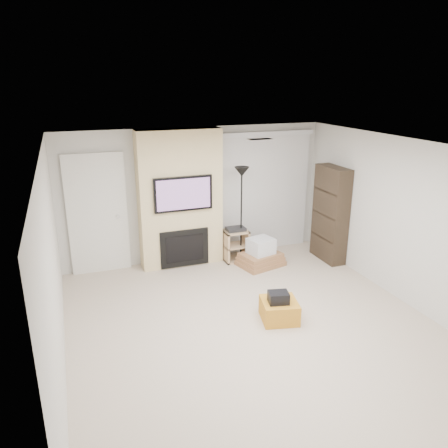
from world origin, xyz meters
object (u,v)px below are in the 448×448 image
object	(u,v)px
bookshelf	(330,214)
floor_lamp	(242,188)
ottoman	(279,310)
av_stand	(236,243)
box_stack	(261,255)

from	to	relation	value
bookshelf	floor_lamp	bearing A→B (deg)	163.31
floor_lamp	ottoman	bearing A→B (deg)	-97.89
bookshelf	av_stand	bearing A→B (deg)	162.08
ottoman	av_stand	bearing A→B (deg)	84.40
floor_lamp	bookshelf	distance (m)	1.76
ottoman	bookshelf	xyz separation A→B (m)	(1.92, 1.71, 0.75)
floor_lamp	av_stand	world-z (taller)	floor_lamp
floor_lamp	box_stack	distance (m)	1.30
bookshelf	box_stack	bearing A→B (deg)	173.38
floor_lamp	box_stack	world-z (taller)	floor_lamp
floor_lamp	bookshelf	bearing A→B (deg)	-16.69
ottoman	bookshelf	distance (m)	2.68
box_stack	ottoman	bearing A→B (deg)	-106.96
floor_lamp	av_stand	bearing A→B (deg)	142.00
ottoman	floor_lamp	xyz separation A→B (m)	(0.30, 2.20, 1.28)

